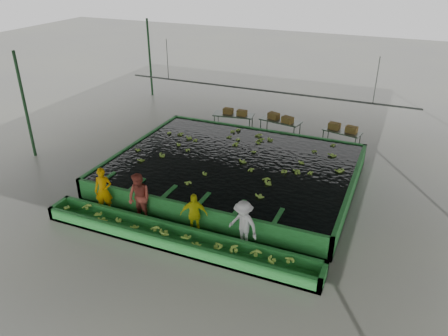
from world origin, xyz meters
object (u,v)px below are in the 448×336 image
at_px(sorting_trough, 176,239).
at_px(box_stack_left, 235,114).
at_px(flotation_tank, 233,170).
at_px(worker_a, 103,191).
at_px(packing_table_mid, 280,129).
at_px(box_stack_mid, 280,121).
at_px(worker_b, 139,198).
at_px(packing_table_right, 341,139).
at_px(packing_table_left, 233,123).
at_px(box_stack_right, 342,131).
at_px(worker_c, 194,214).
at_px(worker_d, 243,225).

bearing_deg(sorting_trough, box_stack_left, 101.06).
relative_size(flotation_tank, worker_a, 5.56).
relative_size(packing_table_mid, box_stack_mid, 1.49).
bearing_deg(worker_b, packing_table_right, 73.55).
xyz_separation_m(flotation_tank, sorting_trough, (0.00, -5.10, -0.20)).
distance_m(packing_table_left, box_stack_mid, 2.64).
xyz_separation_m(box_stack_mid, box_stack_right, (3.16, 0.17, -0.12)).
distance_m(flotation_tank, box_stack_right, 6.55).
bearing_deg(worker_b, box_stack_mid, 89.40).
bearing_deg(sorting_trough, worker_a, 166.95).
distance_m(packing_table_mid, box_stack_mid, 0.49).
height_order(worker_c, packing_table_mid, worker_c).
distance_m(packing_table_mid, packing_table_right, 3.17).
bearing_deg(packing_table_mid, worker_b, -103.83).
bearing_deg(packing_table_left, worker_c, -75.87).
distance_m(box_stack_left, box_stack_mid, 2.51).
bearing_deg(box_stack_left, worker_a, -98.63).
xyz_separation_m(worker_a, packing_table_mid, (3.94, 9.62, -0.42)).
relative_size(worker_c, box_stack_left, 1.23).
bearing_deg(worker_d, box_stack_right, 98.50).
bearing_deg(box_stack_mid, sorting_trough, -92.76).
bearing_deg(worker_d, worker_a, -162.36).
relative_size(worker_d, box_stack_mid, 1.21).
relative_size(packing_table_mid, box_stack_left, 1.64).
height_order(flotation_tank, packing_table_mid, packing_table_mid).
relative_size(sorting_trough, worker_a, 5.56).
distance_m(worker_b, box_stack_right, 11.19).
distance_m(worker_d, packing_table_right, 9.79).
relative_size(flotation_tank, box_stack_left, 7.68).
bearing_deg(box_stack_left, box_stack_mid, 1.53).
distance_m(worker_c, packing_table_mid, 9.63).
bearing_deg(sorting_trough, packing_table_left, 101.52).
height_order(packing_table_right, box_stack_mid, box_stack_mid).
relative_size(worker_a, box_stack_mid, 1.26).
distance_m(sorting_trough, box_stack_mid, 10.39).
xyz_separation_m(sorting_trough, box_stack_left, (-2.01, 10.29, 0.73)).
bearing_deg(packing_table_mid, worker_a, -112.25).
bearing_deg(worker_b, packing_table_mid, 89.57).
bearing_deg(flotation_tank, worker_d, -64.02).
distance_m(worker_a, box_stack_right, 12.04).
xyz_separation_m(sorting_trough, box_stack_mid, (0.50, 10.35, 0.72)).
relative_size(worker_b, box_stack_right, 1.32).
bearing_deg(sorting_trough, worker_b, 156.98).
relative_size(worker_a, packing_table_left, 0.84).
distance_m(worker_a, packing_table_right, 12.00).
height_order(worker_b, box_stack_right, worker_b).
distance_m(worker_c, box_stack_mid, 9.56).
xyz_separation_m(flotation_tank, worker_b, (-1.88, -4.30, 0.49)).
height_order(sorting_trough, worker_c, worker_c).
relative_size(box_stack_mid, box_stack_right, 1.00).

